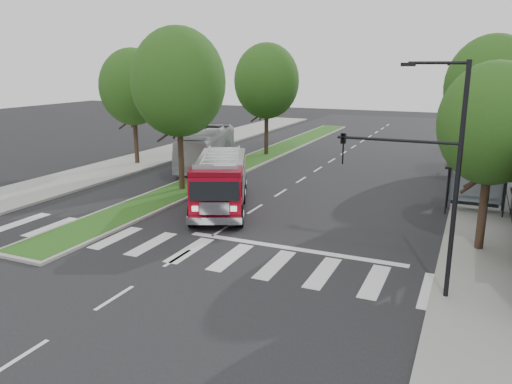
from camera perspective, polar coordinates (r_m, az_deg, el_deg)
ground at (r=24.50m, az=-3.93°, el=-4.37°), size 140.00×140.00×0.00m
sidewalk_right at (r=31.51m, az=25.97°, el=-1.42°), size 5.00×80.00×0.15m
sidewalk_left at (r=40.43m, az=-15.66°, el=2.71°), size 5.00×80.00×0.15m
median at (r=42.75m, az=0.14°, el=3.86°), size 3.00×50.00×0.15m
bus_shelter at (r=29.23m, az=23.95°, el=1.63°), size 3.20×1.60×2.61m
tree_right_near at (r=22.63m, az=25.45°, el=7.04°), size 4.40×4.40×8.05m
tree_right_mid at (r=34.53m, az=25.30°, el=10.74°), size 5.60×5.60×9.72m
tree_right_far at (r=44.55m, az=25.03°, el=10.43°), size 5.00×5.00×8.73m
tree_median_near at (r=31.44m, az=-8.88°, el=12.29°), size 5.80×5.80×10.16m
tree_median_far at (r=43.90m, az=1.22°, el=12.55°), size 5.60×5.60×9.72m
tree_left_mid at (r=40.97m, az=-13.89°, el=11.57°), size 5.20×5.20×9.16m
streetlight_right_near at (r=17.34m, az=19.23°, el=2.98°), size 4.08×0.22×8.00m
streetlight_right_far at (r=40.64m, az=23.25°, el=8.44°), size 2.11×0.20×8.00m
fire_engine at (r=27.90m, az=-4.08°, el=1.09°), size 5.95×9.15×3.07m
city_bus at (r=39.85m, az=-5.64°, el=5.06°), size 5.24×10.84×2.94m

